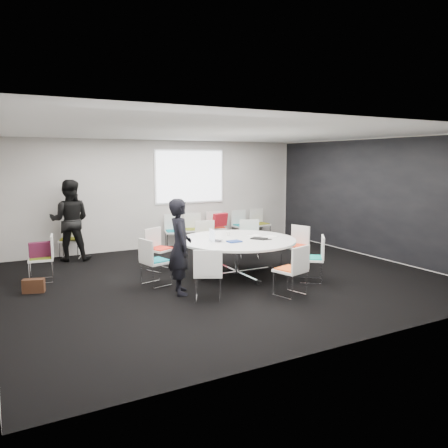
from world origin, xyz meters
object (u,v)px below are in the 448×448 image
chair_back_c (216,234)px  chair_person_back (70,247)px  chair_back_a (174,238)px  person_main (180,247)px  chair_ring_b (250,246)px  chair_ring_e (156,271)px  chair_back_e (260,230)px  chair_ring_d (160,257)px  maroon_bag (40,250)px  chair_ring_h (312,267)px  chair_back_d (242,232)px  chair_back_b (193,236)px  chair_spare_left (42,267)px  laptop (218,240)px  chair_ring_a (295,254)px  cup (228,234)px  chair_ring_c (207,247)px  brown_bag (34,286)px  person_back (70,220)px  chair_ring_g (291,280)px  conference_table (237,248)px  chair_ring_f (208,284)px

chair_back_c → chair_person_back: (-3.84, -0.00, 0.00)m
chair_back_a → person_main: size_ratio=0.53×
chair_ring_b → chair_ring_e: 2.97m
chair_back_e → chair_person_back: (-5.26, 0.00, 0.00)m
chair_ring_d → chair_back_a: (1.10, 1.97, 0.00)m
chair_ring_b → maroon_bag: 4.57m
chair_ring_h → chair_back_d: size_ratio=1.00×
chair_ring_e → chair_ring_h: same height
chair_ring_b → chair_back_b: bearing=-44.6°
chair_ring_h → chair_ring_e: bearing=104.3°
chair_back_c → chair_spare_left: bearing=31.1°
chair_back_e → laptop: (-2.97, -3.08, 0.47)m
chair_ring_a → laptop: size_ratio=2.90×
chair_back_e → person_main: (-4.01, -3.70, 0.55)m
cup → chair_spare_left: bearing=165.3°
laptop → chair_ring_c: bearing=-32.6°
chair_back_b → maroon_bag: 4.32m
chair_ring_e → chair_back_a: 3.37m
chair_ring_b → brown_bag: size_ratio=2.44×
chair_back_d → cup: chair_back_d is taller
chair_ring_a → chair_back_c: 3.11m
chair_back_a → chair_person_back: (-2.58, 0.05, 0.00)m
chair_back_b → chair_back_e: size_ratio=1.00×
chair_back_b → chair_back_c: 0.70m
person_main → cup: bearing=-42.0°
chair_back_b → person_main: size_ratio=0.53×
person_back → chair_ring_d: bearing=147.1°
chair_ring_e → chair_spare_left: bearing=-138.5°
chair_back_d → chair_ring_a: bearing=80.1°
chair_back_e → chair_ring_a: bearing=67.0°
chair_ring_h → person_back: 5.52m
chair_back_d → maroon_bag: size_ratio=2.20×
chair_ring_g → maroon_bag: bearing=125.0°
conference_table → chair_back_a: (-0.14, 3.04, -0.28)m
chair_ring_e → chair_person_back: 3.20m
chair_ring_c → chair_ring_f: 3.00m
chair_ring_g → chair_back_a: 4.68m
chair_ring_h → chair_back_a: size_ratio=1.00×
chair_back_e → chair_ring_d: bearing=24.5°
chair_ring_g → chair_back_a: same height
chair_back_d → chair_spare_left: size_ratio=1.00×
chair_ring_b → chair_spare_left: 4.54m
chair_ring_c → chair_ring_e: size_ratio=1.00×
chair_ring_e → maroon_bag: chair_ring_e is taller
chair_ring_c → person_main: 2.71m
chair_ring_f → brown_bag: (-2.51, 1.80, -0.16)m
chair_back_d → person_main: person_main is taller
person_main → brown_bag: size_ratio=4.58×
chair_ring_d → chair_back_d: (3.17, 2.01, 0.00)m
chair_ring_h → chair_back_c: same height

